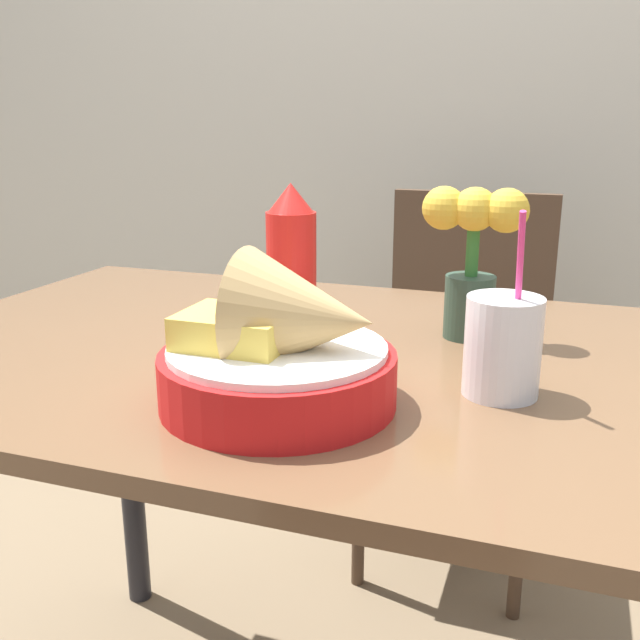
{
  "coord_description": "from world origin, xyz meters",
  "views": [
    {
      "loc": [
        0.29,
        -0.87,
        1.07
      ],
      "look_at": [
        0.0,
        -0.06,
        0.82
      ],
      "focal_mm": 40.0,
      "sensor_mm": 36.0,
      "label": 1
    }
  ],
  "objects_px": {
    "chair_far_window": "(463,344)",
    "drink_cup": "(502,349)",
    "flower_vase": "(473,249)",
    "ketchup_bottle": "(291,267)",
    "food_basket": "(287,352)"
  },
  "relations": [
    {
      "from": "chair_far_window",
      "to": "flower_vase",
      "type": "bearing_deg",
      "value": -82.03
    },
    {
      "from": "drink_cup",
      "to": "food_basket",
      "type": "bearing_deg",
      "value": -152.74
    },
    {
      "from": "ketchup_bottle",
      "to": "flower_vase",
      "type": "height_order",
      "value": "ketchup_bottle"
    },
    {
      "from": "food_basket",
      "to": "ketchup_bottle",
      "type": "xyz_separation_m",
      "value": [
        -0.08,
        0.22,
        0.05
      ]
    },
    {
      "from": "ketchup_bottle",
      "to": "chair_far_window",
      "type": "bearing_deg",
      "value": 80.47
    },
    {
      "from": "food_basket",
      "to": "flower_vase",
      "type": "bearing_deg",
      "value": 65.02
    },
    {
      "from": "food_basket",
      "to": "drink_cup",
      "type": "xyz_separation_m",
      "value": [
        0.22,
        0.11,
        -0.01
      ]
    },
    {
      "from": "food_basket",
      "to": "ketchup_bottle",
      "type": "bearing_deg",
      "value": 110.38
    },
    {
      "from": "chair_far_window",
      "to": "drink_cup",
      "type": "height_order",
      "value": "drink_cup"
    },
    {
      "from": "chair_far_window",
      "to": "drink_cup",
      "type": "bearing_deg",
      "value": -79.76
    },
    {
      "from": "food_basket",
      "to": "ketchup_bottle",
      "type": "relative_size",
      "value": 1.17
    },
    {
      "from": "flower_vase",
      "to": "food_basket",
      "type": "bearing_deg",
      "value": -114.98
    },
    {
      "from": "food_basket",
      "to": "chair_far_window",
      "type": "bearing_deg",
      "value": 87.04
    },
    {
      "from": "flower_vase",
      "to": "drink_cup",
      "type": "bearing_deg",
      "value": -72.53
    },
    {
      "from": "chair_far_window",
      "to": "ketchup_bottle",
      "type": "distance_m",
      "value": 0.87
    }
  ]
}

